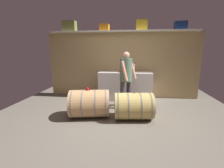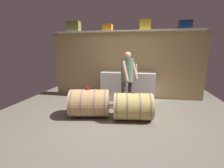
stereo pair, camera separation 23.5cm
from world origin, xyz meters
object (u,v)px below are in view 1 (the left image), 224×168
toolcase_yellow (142,25)px  wine_glass (129,69)px  wine_barrel_near (90,103)px  red_funnel (120,71)px  toolcase_olive (70,26)px  wine_barrel_far (133,106)px  tasting_cup (87,89)px  work_cabinet (125,86)px  toolcase_navy (180,26)px  wine_bottle_amber (135,68)px  toolcase_orange (104,28)px  wine_bottle_clear (133,68)px  winemaker_pouring (126,74)px

toolcase_yellow → wine_glass: size_ratio=2.13×
toolcase_yellow → wine_barrel_near: toolcase_yellow is taller
wine_barrel_near → red_funnel: bearing=56.0°
toolcase_olive → wine_barrel_near: bearing=-58.2°
wine_barrel_far → tasting_cup: size_ratio=14.79×
wine_barrel_near → work_cabinet: bearing=52.3°
toolcase_navy → wine_bottle_amber: 1.84m
red_funnel → wine_barrel_near: size_ratio=0.11×
red_funnel → wine_bottle_amber: bearing=9.0°
red_funnel → wine_barrel_near: bearing=-113.5°
toolcase_olive → toolcase_orange: 1.16m
wine_bottle_amber → wine_glass: size_ratio=1.99×
toolcase_navy → work_cabinet: bearing=-171.0°
toolcase_navy → toolcase_orange: bearing=-177.2°
wine_bottle_amber → wine_bottle_clear: 0.15m
toolcase_orange → tasting_cup: (-0.12, -1.68, -1.59)m
winemaker_pouring → toolcase_olive: bearing=-80.3°
toolcase_yellow → wine_bottle_clear: size_ratio=1.03×
toolcase_yellow → wine_glass: 1.39m
work_cabinet → wine_bottle_amber: 0.66m
tasting_cup → work_cabinet: bearing=61.5°
toolcase_orange → toolcase_navy: 2.31m
wine_glass → work_cabinet: bearing=-171.6°
work_cabinet → toolcase_orange: bearing=166.1°
wine_bottle_amber → wine_barrel_near: 1.96m
toolcase_navy → wine_glass: size_ratio=2.25×
wine_bottle_amber → wine_glass: 0.19m
wine_glass → red_funnel: bearing=-156.5°
toolcase_navy → tasting_cup: bearing=-142.5°
toolcase_orange → toolcase_yellow: (1.16, 0.00, 0.05)m
toolcase_orange → wine_bottle_amber: (0.98, -0.20, -1.25)m
toolcase_orange → wine_bottle_clear: size_ratio=0.91×
toolcase_navy → red_funnel: toolcase_navy is taller
toolcase_olive → work_cabinet: size_ratio=0.25×
wine_glass → red_funnel: wine_glass is taller
work_cabinet → tasting_cup: bearing=-118.5°
work_cabinet → wine_barrel_far: (0.27, -1.50, -0.14)m
toolcase_olive → winemaker_pouring: (1.90, -0.94, -1.40)m
wine_bottle_clear → wine_barrel_near: size_ratio=0.31×
work_cabinet → winemaker_pouring: winemaker_pouring is taller
wine_bottle_amber → red_funnel: size_ratio=2.70×
red_funnel → wine_barrel_near: 1.66m
wine_barrel_far → wine_barrel_near: bearing=173.2°
wine_barrel_near → winemaker_pouring: size_ratio=0.67×
toolcase_yellow → winemaker_pouring: bearing=-117.6°
work_cabinet → wine_barrel_far: work_cabinet is taller
toolcase_yellow → wine_bottle_clear: 1.36m
toolcase_olive → wine_bottle_clear: size_ratio=1.34×
toolcase_orange → toolcase_yellow: 1.16m
toolcase_yellow → wine_barrel_far: size_ratio=0.35×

